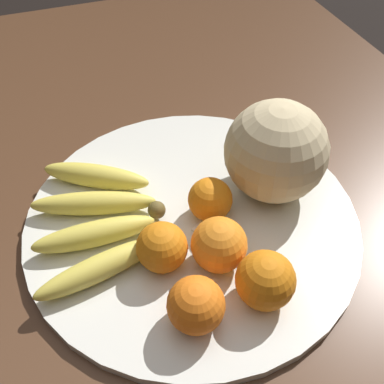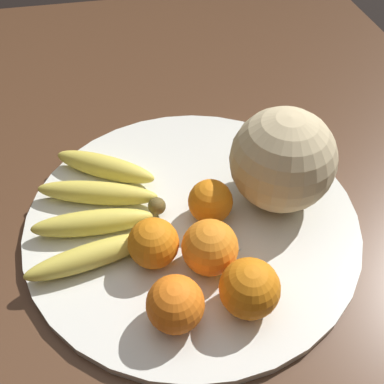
{
  "view_description": "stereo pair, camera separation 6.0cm",
  "coord_description": "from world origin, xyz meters",
  "px_view_note": "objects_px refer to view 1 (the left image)",
  "views": [
    {
      "loc": [
        0.42,
        -0.13,
        1.21
      ],
      "look_at": [
        0.02,
        0.01,
        0.77
      ],
      "focal_mm": 42.0,
      "sensor_mm": 36.0,
      "label": 1
    },
    {
      "loc": [
        0.43,
        -0.07,
        1.21
      ],
      "look_at": [
        0.02,
        0.01,
        0.77
      ],
      "focal_mm": 42.0,
      "sensor_mm": 36.0,
      "label": 2
    }
  ],
  "objects_px": {
    "kitchen_table": "(182,243)",
    "melon": "(276,151)",
    "fruit_bowl": "(192,219)",
    "produce_tag": "(218,236)",
    "orange_back_left": "(162,247)",
    "orange_back_right": "(196,305)",
    "orange_front_left": "(265,280)",
    "orange_mid_center": "(210,200)",
    "banana_bunch": "(97,217)",
    "orange_front_right": "(219,245)"
  },
  "relations": [
    {
      "from": "banana_bunch",
      "to": "orange_front_left",
      "type": "bearing_deg",
      "value": 142.65
    },
    {
      "from": "fruit_bowl",
      "to": "orange_back_right",
      "type": "height_order",
      "value": "orange_back_right"
    },
    {
      "from": "orange_front_right",
      "to": "orange_front_left",
      "type": "bearing_deg",
      "value": 25.64
    },
    {
      "from": "melon",
      "to": "banana_bunch",
      "type": "xyz_separation_m",
      "value": [
        -0.02,
        -0.26,
        -0.06
      ]
    },
    {
      "from": "banana_bunch",
      "to": "orange_front_right",
      "type": "height_order",
      "value": "orange_front_right"
    },
    {
      "from": "orange_front_right",
      "to": "orange_back_left",
      "type": "bearing_deg",
      "value": -108.53
    },
    {
      "from": "orange_front_left",
      "to": "fruit_bowl",
      "type": "bearing_deg",
      "value": -166.05
    },
    {
      "from": "banana_bunch",
      "to": "orange_back_left",
      "type": "height_order",
      "value": "orange_back_left"
    },
    {
      "from": "banana_bunch",
      "to": "orange_mid_center",
      "type": "xyz_separation_m",
      "value": [
        0.03,
        0.15,
        0.01
      ]
    },
    {
      "from": "orange_front_left",
      "to": "orange_mid_center",
      "type": "relative_size",
      "value": 1.15
    },
    {
      "from": "kitchen_table",
      "to": "orange_back_right",
      "type": "relative_size",
      "value": 22.44
    },
    {
      "from": "orange_front_left",
      "to": "orange_front_right",
      "type": "distance_m",
      "value": 0.07
    },
    {
      "from": "fruit_bowl",
      "to": "banana_bunch",
      "type": "bearing_deg",
      "value": -102.52
    },
    {
      "from": "melon",
      "to": "kitchen_table",
      "type": "bearing_deg",
      "value": -94.75
    },
    {
      "from": "kitchen_table",
      "to": "fruit_bowl",
      "type": "bearing_deg",
      "value": 17.2
    },
    {
      "from": "fruit_bowl",
      "to": "produce_tag",
      "type": "relative_size",
      "value": 6.23
    },
    {
      "from": "kitchen_table",
      "to": "orange_mid_center",
      "type": "bearing_deg",
      "value": 47.46
    },
    {
      "from": "kitchen_table",
      "to": "orange_back_right",
      "type": "xyz_separation_m",
      "value": [
        0.18,
        -0.04,
        0.13
      ]
    },
    {
      "from": "orange_back_right",
      "to": "banana_bunch",
      "type": "bearing_deg",
      "value": -156.49
    },
    {
      "from": "fruit_bowl",
      "to": "orange_back_right",
      "type": "bearing_deg",
      "value": -18.15
    },
    {
      "from": "fruit_bowl",
      "to": "banana_bunch",
      "type": "distance_m",
      "value": 0.13
    },
    {
      "from": "banana_bunch",
      "to": "orange_front_right",
      "type": "bearing_deg",
      "value": 149.74
    },
    {
      "from": "melon",
      "to": "orange_mid_center",
      "type": "bearing_deg",
      "value": -80.03
    },
    {
      "from": "orange_front_right",
      "to": "orange_mid_center",
      "type": "bearing_deg",
      "value": 166.45
    },
    {
      "from": "fruit_bowl",
      "to": "produce_tag",
      "type": "bearing_deg",
      "value": 24.22
    },
    {
      "from": "fruit_bowl",
      "to": "orange_mid_center",
      "type": "distance_m",
      "value": 0.05
    },
    {
      "from": "fruit_bowl",
      "to": "orange_front_right",
      "type": "distance_m",
      "value": 0.09
    },
    {
      "from": "orange_back_right",
      "to": "orange_front_right",
      "type": "bearing_deg",
      "value": 140.65
    },
    {
      "from": "fruit_bowl",
      "to": "orange_front_left",
      "type": "height_order",
      "value": "orange_front_left"
    },
    {
      "from": "orange_front_left",
      "to": "orange_back_left",
      "type": "distance_m",
      "value": 0.13
    },
    {
      "from": "orange_back_left",
      "to": "melon",
      "type": "bearing_deg",
      "value": 111.38
    },
    {
      "from": "kitchen_table",
      "to": "fruit_bowl",
      "type": "distance_m",
      "value": 0.09
    },
    {
      "from": "orange_front_left",
      "to": "orange_back_right",
      "type": "distance_m",
      "value": 0.09
    },
    {
      "from": "kitchen_table",
      "to": "orange_front_right",
      "type": "height_order",
      "value": "orange_front_right"
    },
    {
      "from": "fruit_bowl",
      "to": "orange_back_left",
      "type": "xyz_separation_m",
      "value": [
        0.06,
        -0.06,
        0.04
      ]
    },
    {
      "from": "fruit_bowl",
      "to": "melon",
      "type": "relative_size",
      "value": 3.23
    },
    {
      "from": "orange_front_right",
      "to": "orange_back_right",
      "type": "height_order",
      "value": "orange_front_right"
    },
    {
      "from": "melon",
      "to": "produce_tag",
      "type": "height_order",
      "value": "melon"
    },
    {
      "from": "kitchen_table",
      "to": "melon",
      "type": "bearing_deg",
      "value": 85.25
    },
    {
      "from": "fruit_bowl",
      "to": "melon",
      "type": "bearing_deg",
      "value": 95.79
    },
    {
      "from": "orange_back_left",
      "to": "orange_back_right",
      "type": "relative_size",
      "value": 0.98
    },
    {
      "from": "kitchen_table",
      "to": "fruit_bowl",
      "type": "height_order",
      "value": "fruit_bowl"
    },
    {
      "from": "melon",
      "to": "orange_front_right",
      "type": "bearing_deg",
      "value": -51.67
    },
    {
      "from": "kitchen_table",
      "to": "produce_tag",
      "type": "height_order",
      "value": "produce_tag"
    },
    {
      "from": "orange_front_right",
      "to": "orange_mid_center",
      "type": "distance_m",
      "value": 0.08
    },
    {
      "from": "kitchen_table",
      "to": "melon",
      "type": "distance_m",
      "value": 0.21
    },
    {
      "from": "fruit_bowl",
      "to": "melon",
      "type": "height_order",
      "value": "melon"
    },
    {
      "from": "orange_back_right",
      "to": "orange_mid_center",
      "type": "bearing_deg",
      "value": 153.07
    },
    {
      "from": "kitchen_table",
      "to": "banana_bunch",
      "type": "distance_m",
      "value": 0.16
    },
    {
      "from": "produce_tag",
      "to": "orange_front_right",
      "type": "bearing_deg",
      "value": -55.27
    }
  ]
}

